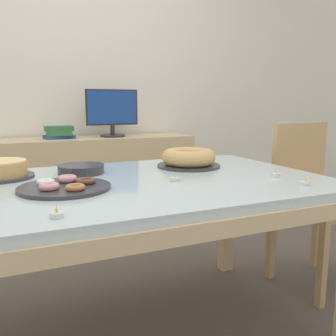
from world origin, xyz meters
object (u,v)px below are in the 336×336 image
(book_stack, at_px, (59,132))
(tealight_centre, at_px, (276,174))
(cake_golden_bundt, at_px, (189,158))
(tealight_near_front, at_px, (57,214))
(tealight_near_cakes, at_px, (175,179))
(computer_monitor, at_px, (112,113))
(chair, at_px, (312,195))
(pastry_platter, at_px, (65,186))
(tealight_left_edge, at_px, (305,183))
(plate_stack, at_px, (81,169))

(book_stack, relative_size, tealight_centre, 5.82)
(cake_golden_bundt, distance_m, tealight_near_front, 0.96)
(tealight_near_cakes, height_order, tealight_near_front, same)
(computer_monitor, xyz_separation_m, cake_golden_bundt, (0.03, -1.29, -0.20))
(chair, bearing_deg, cake_golden_bundt, 174.99)
(chair, distance_m, pastry_platter, 1.46)
(chair, xyz_separation_m, tealight_centre, (-0.55, -0.32, 0.22))
(book_stack, bearing_deg, chair, -47.90)
(tealight_near_cakes, bearing_deg, chair, 12.90)
(book_stack, xyz_separation_m, tealight_left_edge, (0.67, -1.87, -0.09))
(chair, relative_size, pastry_platter, 2.73)
(tealight_centre, bearing_deg, cake_golden_bundt, 120.61)
(book_stack, xyz_separation_m, cake_golden_bundt, (0.45, -1.29, -0.06))
(tealight_left_edge, relative_size, tealight_centre, 1.00)
(tealight_left_edge, bearing_deg, book_stack, 109.69)
(cake_golden_bundt, relative_size, tealight_near_front, 7.95)
(tealight_left_edge, bearing_deg, tealight_near_cakes, 147.46)
(pastry_platter, distance_m, tealight_near_cakes, 0.44)
(chair, relative_size, book_stack, 4.04)
(computer_monitor, bearing_deg, tealight_left_edge, -82.54)
(cake_golden_bundt, xyz_separation_m, tealight_near_front, (-0.73, -0.61, -0.03))
(book_stack, relative_size, tealight_near_cakes, 5.82)
(computer_monitor, height_order, tealight_left_edge, computer_monitor)
(cake_golden_bundt, bearing_deg, pastry_platter, -158.53)
(book_stack, bearing_deg, pastry_platter, -97.51)
(computer_monitor, bearing_deg, book_stack, 179.81)
(tealight_centre, bearing_deg, tealight_near_cakes, 168.38)
(chair, relative_size, plate_stack, 4.48)
(plate_stack, height_order, tealight_near_cakes, plate_stack)
(cake_golden_bundt, height_order, tealight_near_front, cake_golden_bundt)
(cake_golden_bundt, xyz_separation_m, tealight_near_cakes, (-0.22, -0.30, -0.03))
(plate_stack, xyz_separation_m, tealight_centre, (0.76, -0.43, -0.01))
(chair, xyz_separation_m, tealight_left_edge, (-0.56, -0.50, 0.22))
(tealight_near_cakes, relative_size, tealight_centre, 1.00)
(computer_monitor, bearing_deg, tealight_centre, -81.32)
(chair, height_order, tealight_near_cakes, chair)
(cake_golden_bundt, bearing_deg, tealight_centre, -59.39)
(pastry_platter, relative_size, tealight_near_cakes, 8.60)
(cake_golden_bundt, xyz_separation_m, pastry_platter, (-0.66, -0.26, -0.03))
(pastry_platter, bearing_deg, chair, 7.51)
(plate_stack, distance_m, tealight_near_front, 0.68)
(pastry_platter, height_order, plate_stack, same)
(computer_monitor, relative_size, tealight_near_front, 10.60)
(cake_golden_bundt, distance_m, tealight_near_cakes, 0.37)
(pastry_platter, bearing_deg, computer_monitor, 67.94)
(chair, bearing_deg, tealight_centre, -149.85)
(computer_monitor, bearing_deg, tealight_near_cakes, -96.79)
(tealight_left_edge, height_order, tealight_centre, same)
(tealight_near_front, bearing_deg, computer_monitor, 69.65)
(pastry_platter, relative_size, tealight_near_front, 8.60)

